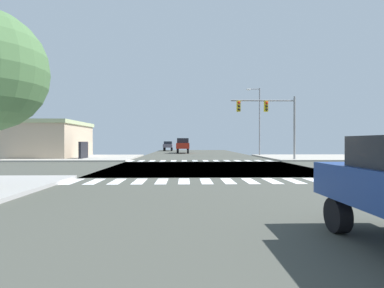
# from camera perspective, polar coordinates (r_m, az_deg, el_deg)

# --- Properties ---
(ground) EXTENTS (90.00, 90.00, 0.05)m
(ground) POSITION_cam_1_polar(r_m,az_deg,el_deg) (20.98, 3.31, -4.52)
(ground) COLOR #41433C
(sidewalk_corner_ne) EXTENTS (12.00, 12.00, 0.14)m
(sidewalk_corner_ne) POSITION_cam_1_polar(r_m,az_deg,el_deg) (36.02, 22.73, -2.34)
(sidewalk_corner_ne) COLOR #A09B91
(sidewalk_corner_ne) RESTS_ON ground
(sidewalk_corner_nw) EXTENTS (12.00, 12.00, 0.14)m
(sidewalk_corner_nw) POSITION_cam_1_polar(r_m,az_deg,el_deg) (34.75, -20.37, -2.44)
(sidewalk_corner_nw) COLOR #A09C92
(sidewalk_corner_nw) RESTS_ON ground
(crosswalk_near) EXTENTS (13.50, 2.00, 0.01)m
(crosswalk_near) POSITION_cam_1_polar(r_m,az_deg,el_deg) (13.72, 4.80, -7.02)
(crosswalk_near) COLOR white
(crosswalk_near) RESTS_ON ground
(crosswalk_far) EXTENTS (13.50, 2.00, 0.01)m
(crosswalk_far) POSITION_cam_1_polar(r_m,az_deg,el_deg) (28.22, 1.58, -3.20)
(crosswalk_far) COLOR white
(crosswalk_far) RESTS_ON ground
(traffic_signal_mast) EXTENTS (6.17, 0.55, 6.09)m
(traffic_signal_mast) POSITION_cam_1_polar(r_m,az_deg,el_deg) (29.44, 14.45, 5.67)
(traffic_signal_mast) COLOR gray
(traffic_signal_mast) RESTS_ON ground
(street_lamp) EXTENTS (1.78, 0.32, 8.47)m
(street_lamp) POSITION_cam_1_polar(r_m,az_deg,el_deg) (38.52, 12.37, 5.24)
(street_lamp) COLOR gray
(street_lamp) RESTS_ON ground
(bank_building) EXTENTS (14.37, 9.28, 4.03)m
(bank_building) POSITION_cam_1_polar(r_m,az_deg,el_deg) (38.30, -29.33, 0.72)
(bank_building) COLOR tan
(bank_building) RESTS_ON ground
(pickup_trailing_2) EXTENTS (2.00, 5.10, 2.35)m
(pickup_trailing_2) POSITION_cam_1_polar(r_m,az_deg,el_deg) (47.20, -1.75, -0.19)
(pickup_trailing_2) COLOR black
(pickup_trailing_2) RESTS_ON ground
(sedan_middle_4) EXTENTS (1.80, 4.30, 1.88)m
(sedan_middle_4) POSITION_cam_1_polar(r_m,az_deg,el_deg) (59.73, -4.56, -0.23)
(sedan_middle_4) COLOR black
(sedan_middle_4) RESTS_ON ground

